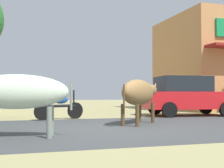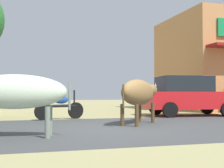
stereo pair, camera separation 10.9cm
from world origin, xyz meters
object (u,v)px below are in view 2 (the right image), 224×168
(parked_motorcycle, at_px, (61,106))
(cow_near_brown, at_px, (11,92))
(parked_hatchback_car, at_px, (188,96))
(cow_far_dark, at_px, (139,93))

(parked_motorcycle, xyz_separation_m, cow_near_brown, (-1.58, -4.36, 0.48))
(parked_hatchback_car, bearing_deg, cow_far_dark, -139.63)
(parked_motorcycle, relative_size, cow_near_brown, 0.65)
(parked_motorcycle, xyz_separation_m, cow_far_dark, (2.05, -2.43, 0.47))
(parked_hatchback_car, relative_size, cow_near_brown, 1.41)
(parked_hatchback_car, height_order, parked_motorcycle, parked_hatchback_car)
(cow_far_dark, bearing_deg, parked_motorcycle, 130.11)
(parked_hatchback_car, xyz_separation_m, cow_far_dark, (-3.32, -2.82, 0.10))
(cow_far_dark, bearing_deg, parked_hatchback_car, 40.37)
(cow_near_brown, bearing_deg, cow_far_dark, 27.92)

